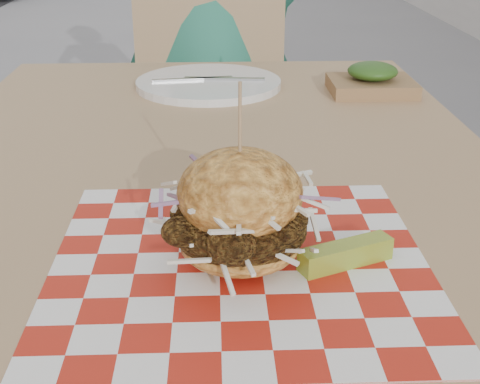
{
  "coord_description": "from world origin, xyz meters",
  "views": [
    {
      "loc": [
        -0.21,
        -0.73,
        1.07
      ],
      "look_at": [
        -0.19,
        -0.17,
        0.82
      ],
      "focal_mm": 50.0,
      "sensor_mm": 36.0,
      "label": 1
    }
  ],
  "objects": [
    {
      "name": "diner",
      "position": [
        -0.23,
        1.25,
        0.8
      ],
      "size": [
        0.64,
        0.49,
        1.6
      ],
      "primitive_type": "imported",
      "rotation": [
        0.0,
        0.0,
        3.33
      ],
      "color": "#2B7E64",
      "rests_on": "ground"
    },
    {
      "name": "paper_liner",
      "position": [
        -0.19,
        -0.17,
        0.75
      ],
      "size": [
        0.36,
        0.36,
        0.0
      ],
      "primitive_type": "cube",
      "color": "red",
      "rests_on": "patio_table"
    },
    {
      "name": "patio_chair",
      "position": [
        -0.22,
        1.06,
        0.55
      ],
      "size": [
        0.44,
        0.45,
        0.95
      ],
      "rotation": [
        0.0,
        0.0,
        0.05
      ],
      "color": "tan",
      "rests_on": "ground"
    },
    {
      "name": "place_setting",
      "position": [
        -0.22,
        0.49,
        0.76
      ],
      "size": [
        0.27,
        0.27,
        0.02
      ],
      "color": "white",
      "rests_on": "patio_table"
    },
    {
      "name": "kraft_tray",
      "position": [
        0.08,
        0.44,
        0.77
      ],
      "size": [
        0.15,
        0.12,
        0.06
      ],
      "color": "olive",
      "rests_on": "patio_table"
    },
    {
      "name": "patio_table",
      "position": [
        -0.22,
        0.1,
        0.67
      ],
      "size": [
        0.8,
        1.2,
        0.75
      ],
      "color": "tan",
      "rests_on": "ground"
    },
    {
      "name": "pickle_spear",
      "position": [
        -0.09,
        -0.18,
        0.76
      ],
      "size": [
        0.1,
        0.06,
        0.02
      ],
      "primitive_type": "cube",
      "rotation": [
        0.0,
        0.0,
        0.41
      ],
      "color": "#A7A931",
      "rests_on": "paper_liner"
    },
    {
      "name": "sandwich",
      "position": [
        -0.19,
        -0.17,
        0.8
      ],
      "size": [
        0.16,
        0.16,
        0.18
      ],
      "color": "gold",
      "rests_on": "paper_liner"
    }
  ]
}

